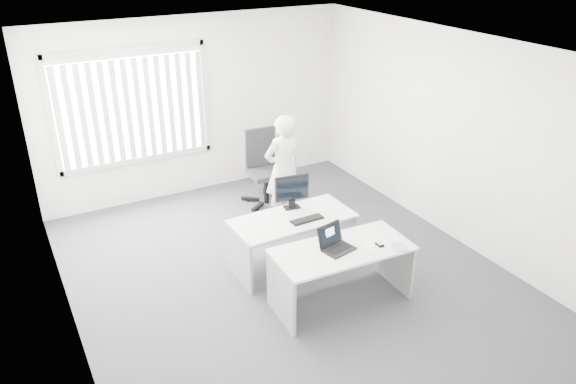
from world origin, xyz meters
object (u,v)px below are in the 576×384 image
desk_far (293,231)px  person (283,170)px  office_chair (265,180)px  monitor (292,192)px  desk_near (342,264)px  laptop (339,240)px

desk_far → person: size_ratio=0.94×
office_chair → person: (-0.05, -0.69, 0.45)m
office_chair → person: 0.83m
office_chair → monitor: office_chair is taller
desk_near → office_chair: 2.81m
office_chair → monitor: bearing=-100.3°
person → laptop: person is taller
desk_far → office_chair: size_ratio=1.32×
office_chair → person: size_ratio=0.72×
desk_far → laptop: laptop is taller
laptop → office_chair: bearing=67.9°
office_chair → laptop: office_chair is taller
desk_far → person: bearing=66.0°
office_chair → person: bearing=-90.0°
office_chair → monitor: 1.73m
desk_near → desk_far: bearing=99.6°
desk_far → monitor: size_ratio=3.44×
person → laptop: (-0.42, -2.09, 0.03)m
desk_near → laptop: 0.34m
desk_near → person: 2.13m
desk_near → monitor: bearing=92.2°
desk_near → monitor: monitor is taller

